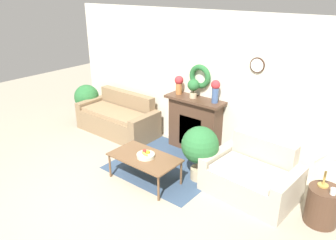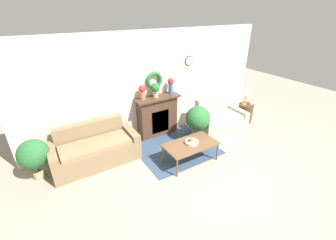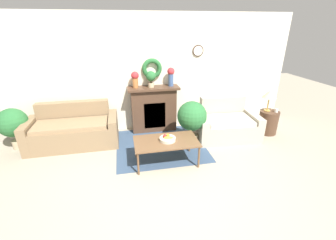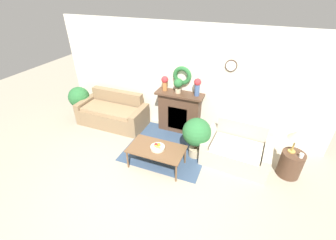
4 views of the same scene
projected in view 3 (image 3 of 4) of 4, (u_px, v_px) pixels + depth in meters
name	position (u px, v px, depth m)	size (l,w,h in m)	color
ground_plane	(181.00, 196.00, 3.45)	(16.00, 16.00, 0.00)	#9E937F
floor_rug	(160.00, 145.00, 4.90)	(1.88, 1.76, 0.01)	#334760
wall_back	(154.00, 74.00, 5.30)	(6.80, 0.17, 2.70)	beige
fireplace	(154.00, 109.00, 5.42)	(1.20, 0.41, 1.09)	#4C3323
couch_left	(74.00, 130.00, 4.85)	(1.86, 0.86, 0.88)	#846B4C
loveseat_right	(225.00, 124.00, 5.20)	(1.45, 1.02, 0.86)	#B2A893
coffee_table	(166.00, 142.00, 4.14)	(1.18, 0.66, 0.46)	brown
fruit_bowl	(167.00, 139.00, 4.12)	(0.30, 0.30, 0.12)	beige
side_table_by_loveseat	(268.00, 122.00, 5.37)	(0.44, 0.44, 0.55)	#4C3323
table_lamp	(270.00, 95.00, 5.13)	(0.32, 0.32, 0.50)	#B28E42
mug	(276.00, 110.00, 5.19)	(0.08, 0.08, 0.09)	silver
vase_on_mantel_left	(135.00, 78.00, 5.06)	(0.17, 0.17, 0.37)	#AD6B38
vase_on_mantel_right	(171.00, 75.00, 5.19)	(0.17, 0.17, 0.43)	#3D5684
potted_plant_on_mantel	(151.00, 77.00, 5.10)	(0.22, 0.22, 0.37)	tan
potted_plant_floor_by_couch	(13.00, 124.00, 4.59)	(0.59, 0.59, 0.88)	tan
potted_plant_floor_by_loveseat	(192.00, 118.00, 4.75)	(0.63, 0.63, 0.96)	tan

